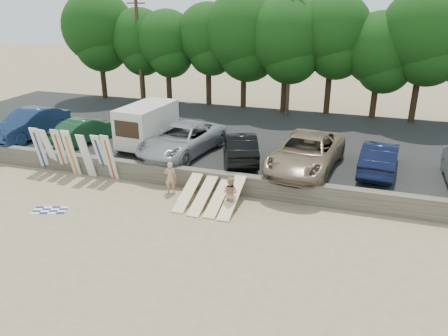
{
  "coord_description": "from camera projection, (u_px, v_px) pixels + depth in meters",
  "views": [
    {
      "loc": [
        7.39,
        -15.65,
        8.98
      ],
      "look_at": [
        1.31,
        3.0,
        1.25
      ],
      "focal_mm": 35.0,
      "sensor_mm": 36.0,
      "label": 1
    }
  ],
  "objects": [
    {
      "name": "surfboard_upright_5",
      "position": [
        86.0,
        156.0,
        22.63
      ],
      "size": [
        0.52,
        0.79,
        2.51
      ],
      "primitive_type": "cube",
      "rotation": [
        0.28,
        0.0,
        -0.03
      ],
      "color": "silver",
      "rests_on": "ground"
    },
    {
      "name": "car_1",
      "position": [
        86.0,
        130.0,
        26.52
      ],
      "size": [
        2.49,
        4.63,
        1.45
      ],
      "primitive_type": "imported",
      "rotation": [
        0.0,
        0.0,
        2.91
      ],
      "color": "#174022",
      "rests_on": "parking_lot"
    },
    {
      "name": "car_5",
      "position": [
        380.0,
        157.0,
        21.79
      ],
      "size": [
        2.08,
        4.87,
        1.56
      ],
      "primitive_type": "imported",
      "rotation": [
        0.0,
        0.0,
        3.05
      ],
      "color": "black",
      "rests_on": "parking_lot"
    },
    {
      "name": "surfboard_upright_2",
      "position": [
        60.0,
        151.0,
        23.34
      ],
      "size": [
        0.52,
        0.68,
        2.54
      ],
      "primitive_type": "cube",
      "rotation": [
        0.23,
        0.0,
        0.04
      ],
      "color": "silver",
      "rests_on": "ground"
    },
    {
      "name": "car_3",
      "position": [
        241.0,
        147.0,
        23.41
      ],
      "size": [
        3.09,
        4.89,
        1.52
      ],
      "primitive_type": "imported",
      "rotation": [
        0.0,
        0.0,
        3.49
      ],
      "color": "black",
      "rests_on": "parking_lot"
    },
    {
      "name": "parking_lot",
      "position": [
        241.0,
        138.0,
        28.43
      ],
      "size": [
        44.0,
        14.5,
        0.7
      ],
      "primitive_type": "cube",
      "color": "#282828",
      "rests_on": "ground"
    },
    {
      "name": "treeline",
      "position": [
        266.0,
        36.0,
        32.35
      ],
      "size": [
        33.73,
        6.55,
        9.09
      ],
      "color": "#382616",
      "rests_on": "parking_lot"
    },
    {
      "name": "surfboard_upright_0",
      "position": [
        40.0,
        149.0,
        23.66
      ],
      "size": [
        0.55,
        0.69,
        2.54
      ],
      "primitive_type": "cube",
      "rotation": [
        0.23,
        0.0,
        0.07
      ],
      "color": "silver",
      "rests_on": "ground"
    },
    {
      "name": "car_2",
      "position": [
        182.0,
        140.0,
        24.29
      ],
      "size": [
        3.8,
        6.45,
        1.68
      ],
      "primitive_type": "imported",
      "rotation": [
        0.0,
        0.0,
        -0.17
      ],
      "color": "#97979C",
      "rests_on": "parking_lot"
    },
    {
      "name": "beachgoer_a",
      "position": [
        170.0,
        177.0,
        21.14
      ],
      "size": [
        0.65,
        0.5,
        1.6
      ],
      "primitive_type": "imported",
      "rotation": [
        0.0,
        0.0,
        3.35
      ],
      "color": "tan",
      "rests_on": "ground"
    },
    {
      "name": "utility_poles",
      "position": [
        290.0,
        50.0,
        30.86
      ],
      "size": [
        25.8,
        0.26,
        9.0
      ],
      "color": "#473321",
      "rests_on": "parking_lot"
    },
    {
      "name": "box_trailer",
      "position": [
        147.0,
        124.0,
        25.12
      ],
      "size": [
        2.56,
        4.16,
        2.54
      ],
      "rotation": [
        0.0,
        0.0,
        -0.09
      ],
      "color": "beige",
      "rests_on": "parking_lot"
    },
    {
      "name": "surfboard_upright_6",
      "position": [
        101.0,
        156.0,
        22.66
      ],
      "size": [
        0.52,
        0.86,
        2.49
      ],
      "primitive_type": "cube",
      "rotation": [
        0.31,
        0.0,
        -0.02
      ],
      "color": "silver",
      "rests_on": "ground"
    },
    {
      "name": "surfboard_upright_1",
      "position": [
        50.0,
        150.0,
        23.55
      ],
      "size": [
        0.6,
        0.9,
        2.5
      ],
      "primitive_type": "cube",
      "rotation": [
        0.31,
        0.0,
        -0.13
      ],
      "color": "silver",
      "rests_on": "ground"
    },
    {
      "name": "surfboard_low_1",
      "position": [
        204.0,
        195.0,
        20.12
      ],
      "size": [
        0.56,
        2.9,
        0.92
      ],
      "primitive_type": "cube",
      "rotation": [
        0.29,
        0.0,
        0.0
      ],
      "color": "beige",
      "rests_on": "ground"
    },
    {
      "name": "car_4",
      "position": [
        306.0,
        153.0,
        22.09
      ],
      "size": [
        3.73,
        6.76,
        1.79
      ],
      "primitive_type": "imported",
      "rotation": [
        0.0,
        0.0,
        -0.12
      ],
      "color": "#816B52",
      "rests_on": "parking_lot"
    },
    {
      "name": "surfboard_upright_3",
      "position": [
        70.0,
        152.0,
        23.22
      ],
      "size": [
        0.54,
        0.68,
        2.55
      ],
      "primitive_type": "cube",
      "rotation": [
        0.23,
        0.0,
        0.07
      ],
      "color": "silver",
      "rests_on": "ground"
    },
    {
      "name": "gear_bag",
      "position": [
        192.0,
        190.0,
        21.4
      ],
      "size": [
        0.32,
        0.28,
        0.22
      ],
      "primitive_type": "cube",
      "rotation": [
        0.0,
        0.0,
        0.1
      ],
      "color": "#CB6B17",
      "rests_on": "ground"
    },
    {
      "name": "beach_towel",
      "position": [
        50.0,
        210.0,
        19.64
      ],
      "size": [
        1.9,
        1.9,
        0.0
      ],
      "primitive_type": "plane",
      "rotation": [
        0.0,
        0.0,
        0.32
      ],
      "color": "white",
      "rests_on": "ground"
    },
    {
      "name": "beachgoer_b",
      "position": [
        230.0,
        193.0,
        19.52
      ],
      "size": [
        0.88,
        0.76,
        1.55
      ],
      "primitive_type": "imported",
      "rotation": [
        0.0,
        0.0,
        2.89
      ],
      "color": "tan",
      "rests_on": "ground"
    },
    {
      "name": "surfboard_upright_7",
      "position": [
        110.0,
        158.0,
        22.36
      ],
      "size": [
        0.56,
        0.68,
        2.55
      ],
      "primitive_type": "cube",
      "rotation": [
        0.22,
        0.0,
        -0.1
      ],
      "color": "silver",
      "rests_on": "ground"
    },
    {
      "name": "car_0",
      "position": [
        30.0,
        124.0,
        27.12
      ],
      "size": [
        2.42,
        5.57,
        1.78
      ],
      "primitive_type": "imported",
      "rotation": [
        0.0,
        0.0,
        -0.1
      ],
      "color": "#162A4E",
      "rests_on": "parking_lot"
    },
    {
      "name": "seawall",
      "position": [
        199.0,
        179.0,
        21.74
      ],
      "size": [
        44.0,
        0.5,
        1.0
      ],
      "primitive_type": "cube",
      "color": "#6B6356",
      "rests_on": "ground"
    },
    {
      "name": "ground",
      "position": [
        175.0,
        214.0,
        19.27
      ],
      "size": [
        120.0,
        120.0,
        0.0
      ],
      "primitive_type": "plane",
      "color": "tan",
      "rests_on": "ground"
    },
    {
      "name": "surfboard_low_2",
      "position": [
        219.0,
        196.0,
        20.0
      ],
      "size": [
        0.56,
        2.91,
        0.86
      ],
      "primitive_type": "cube",
      "rotation": [
        0.27,
        0.0,
        0.0
      ],
      "color": "beige",
      "rests_on": "ground"
    },
    {
      "name": "surfboard_upright_4",
      "position": [
        71.0,
        153.0,
        22.96
      ],
      "size": [
        0.53,
        0.68,
        2.54
      ],
      "primitive_type": "cube",
      "rotation": [
        0.23,
        0.0,
        -0.04
      ],
      "color": "silver",
      "rests_on": "ground"
    },
    {
      "name": "surfboard_low_3",
      "position": [
        232.0,
        197.0,
        19.72
      ],
      "size": [
        0.56,
        2.86,
        1.03
      ],
      "primitive_type": "cube",
      "rotation": [
        0.33,
        0.0,
        0.0
      ],
      "color": "beige",
      "rests_on": "ground"
    },
    {
      "name": "surfboard_low_0",
      "position": [
        189.0,
        191.0,
        20.44
      ],
      "size": [
        0.56,
        2.88,
        0.99
      ],
      "primitive_type": "cube",
      "rotation": [
        0.31,
        0.0,
        0.0
      ],
      "color": "beige",
      "rests_on": "ground"
    },
    {
      "name": "cooler",
      "position": [
        234.0,
        195.0,
        20.76
      ],
      "size": [
        0.39,
        0.31,
        0.32
      ],
      "primitive_type": "cube",
      "rotation": [
        0.0,
        0.0,
        0.04
      ],
      "color": "#25884E",
      "rests_on": "ground"
    }
  ]
}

